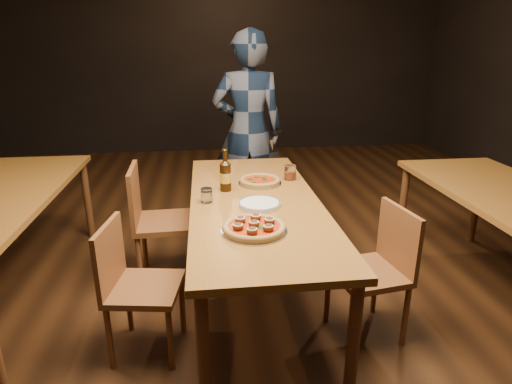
{
  "coord_description": "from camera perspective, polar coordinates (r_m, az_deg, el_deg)",
  "views": [
    {
      "loc": [
        -0.3,
        -2.49,
        1.68
      ],
      "look_at": [
        0.0,
        -0.05,
        0.82
      ],
      "focal_mm": 30.0,
      "sensor_mm": 36.0,
      "label": 1
    }
  ],
  "objects": [
    {
      "name": "pizza_meatball",
      "position": [
        2.23,
        -0.26,
        -4.73
      ],
      "size": [
        0.35,
        0.35,
        0.06
      ],
      "rotation": [
        0.0,
        0.0,
        0.04
      ],
      "color": "#B7B7BF",
      "rests_on": "table_main"
    },
    {
      "name": "chair_end",
      "position": [
        3.99,
        -1.16,
        1.01
      ],
      "size": [
        0.52,
        0.52,
        0.86
      ],
      "primitive_type": null,
      "rotation": [
        0.0,
        0.0,
        -0.38
      ],
      "color": "brown",
      "rests_on": "ground"
    },
    {
      "name": "chair_main_sw",
      "position": [
        3.18,
        -12.05,
        -3.82
      ],
      "size": [
        0.44,
        0.44,
        0.91
      ],
      "primitive_type": null,
      "rotation": [
        0.0,
        0.0,
        1.6
      ],
      "color": "brown",
      "rests_on": "ground"
    },
    {
      "name": "pizza_margherita",
      "position": [
        2.98,
        0.52,
        1.5
      ],
      "size": [
        0.3,
        0.3,
        0.04
      ],
      "rotation": [
        0.0,
        0.0,
        -0.23
      ],
      "color": "#B7B7BF",
      "rests_on": "table_main"
    },
    {
      "name": "chair_main_nw",
      "position": [
        2.49,
        -14.6,
        -12.16
      ],
      "size": [
        0.43,
        0.43,
        0.81
      ],
      "primitive_type": null,
      "rotation": [
        0.0,
        0.0,
        1.42
      ],
      "color": "brown",
      "rests_on": "ground"
    },
    {
      "name": "plate_stack",
      "position": [
        2.57,
        0.47,
        -1.63
      ],
      "size": [
        0.25,
        0.25,
        0.02
      ],
      "primitive_type": "cylinder",
      "color": "white",
      "rests_on": "table_main"
    },
    {
      "name": "chair_main_e",
      "position": [
        2.62,
        14.72,
        -10.25
      ],
      "size": [
        0.45,
        0.45,
        0.83
      ],
      "primitive_type": null,
      "rotation": [
        0.0,
        0.0,
        -1.41
      ],
      "color": "brown",
      "rests_on": "ground"
    },
    {
      "name": "beer_bottle",
      "position": [
        2.82,
        -4.09,
        2.09
      ],
      "size": [
        0.08,
        0.08,
        0.27
      ],
      "rotation": [
        0.0,
        0.0,
        -0.34
      ],
      "color": "black",
      "rests_on": "table_main"
    },
    {
      "name": "ground",
      "position": [
        3.02,
        -0.12,
        -14.55
      ],
      "size": [
        9.0,
        9.0,
        0.0
      ],
      "primitive_type": "plane",
      "color": "black"
    },
    {
      "name": "water_glass",
      "position": [
        2.64,
        -6.6,
        -0.43
      ],
      "size": [
        0.07,
        0.07,
        0.09
      ],
      "primitive_type": "cylinder",
      "color": "white",
      "rests_on": "table_main"
    },
    {
      "name": "amber_glass",
      "position": [
        3.07,
        4.56,
        2.62
      ],
      "size": [
        0.08,
        0.08,
        0.11
      ],
      "primitive_type": "cylinder",
      "color": "#9A3D11",
      "rests_on": "table_main"
    },
    {
      "name": "table_main",
      "position": [
        2.7,
        -0.13,
        -2.49
      ],
      "size": [
        0.8,
        2.0,
        0.75
      ],
      "color": "brown",
      "rests_on": "ground"
    },
    {
      "name": "room_shell",
      "position": [
        2.51,
        -0.15,
        23.3
      ],
      "size": [
        9.0,
        9.0,
        9.0
      ],
      "color": "black",
      "rests_on": "ground"
    },
    {
      "name": "diner",
      "position": [
        4.01,
        -1.07,
        8.08
      ],
      "size": [
        0.69,
        0.48,
        1.81
      ],
      "primitive_type": "imported",
      "rotation": [
        0.0,
        0.0,
        3.07
      ],
      "color": "black",
      "rests_on": "ground"
    }
  ]
}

